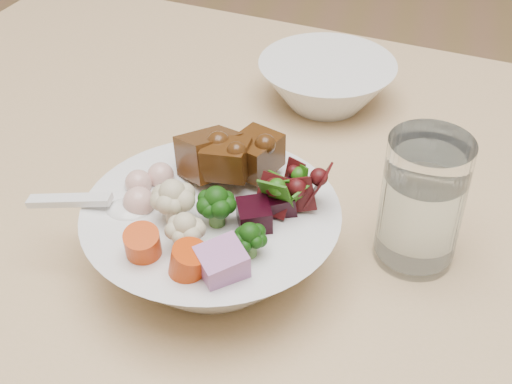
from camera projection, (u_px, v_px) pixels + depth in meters
food_bowl at (214, 234)px, 0.54m from camera, size 0.19×0.19×0.10m
soup_spoon at (112, 208)px, 0.53m from camera, size 0.10×0.03×0.02m
water_glass at (421, 206)px, 0.54m from camera, size 0.06×0.06×0.11m
side_bowl at (326, 83)px, 0.74m from camera, size 0.14×0.14×0.05m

